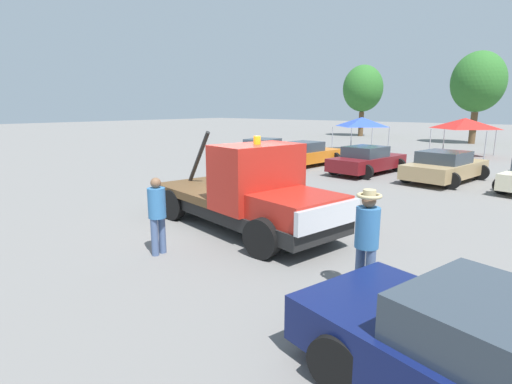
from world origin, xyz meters
The scene contains 12 objects.
ground_plane centered at (0.00, 0.00, 0.00)m, with size 160.00×160.00×0.00m, color slate.
tow_truck centered at (0.37, -0.07, 0.97)m, with size 6.24×3.13×2.51m.
person_near_truck centered at (4.23, -1.61, 1.10)m, with size 0.41×0.41×1.86m.
person_at_hood centered at (-0.10, -2.63, 0.99)m, with size 0.38×0.38×1.71m.
parked_car_silver centered at (-8.05, 11.15, 0.65)m, with size 2.80×4.90×1.34m.
parked_car_orange centered at (-4.93, 10.78, 0.65)m, with size 2.60×4.93×1.34m.
parked_car_maroon centered at (-1.24, 10.58, 0.65)m, with size 2.72×4.67×1.34m.
parked_car_tan centered at (2.28, 10.69, 0.65)m, with size 2.97×4.80×1.34m.
canopy_tent_blue centered at (-6.17, 20.42, 2.11)m, with size 3.15×3.15×2.46m.
canopy_tent_red centered at (0.58, 21.44, 2.13)m, with size 3.29×3.29×2.48m.
tree_left centered at (-12.77, 34.53, 5.16)m, with size 4.30×4.30×7.68m.
tree_center centered at (-0.98, 31.85, 5.28)m, with size 4.41×4.41×7.88m.
Camera 1 is at (6.85, -7.70, 3.18)m, focal length 28.00 mm.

